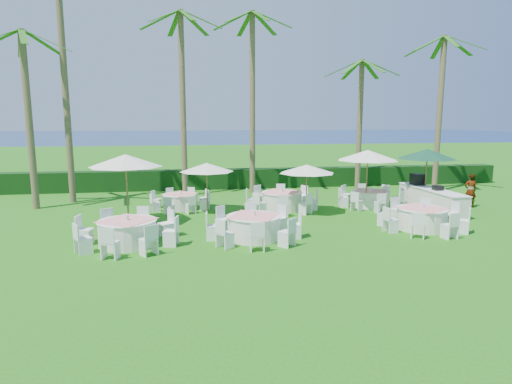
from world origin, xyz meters
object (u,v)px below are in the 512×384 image
at_px(umbrella_a, 126,161).
at_px(staff_person, 470,191).
at_px(banquet_table_f, 371,198).
at_px(banquet_table_c, 422,218).
at_px(umbrella_d, 368,155).
at_px(banquet_table_a, 128,232).
at_px(buffet_table, 431,199).
at_px(umbrella_c, 207,167).
at_px(banquet_table_d, 180,201).
at_px(banquet_table_e, 282,200).
at_px(banquet_table_b, 254,226).
at_px(umbrella_b, 307,169).
at_px(umbrella_green, 427,154).

height_order(umbrella_a, staff_person, umbrella_a).
bearing_deg(banquet_table_f, umbrella_a, -169.94).
xyz_separation_m(banquet_table_c, umbrella_a, (-11.42, 2.47, 2.18)).
bearing_deg(umbrella_d, staff_person, -4.84).
bearing_deg(umbrella_a, banquet_table_a, -82.94).
bearing_deg(buffet_table, umbrella_c, 173.79).
xyz_separation_m(banquet_table_a, buffet_table, (13.39, 3.70, 0.10)).
distance_m(banquet_table_d, banquet_table_e, 4.86).
height_order(banquet_table_a, umbrella_a, umbrella_a).
xyz_separation_m(banquet_table_b, banquet_table_f, (6.56, 4.82, -0.03)).
relative_size(banquet_table_e, banquet_table_f, 1.07).
relative_size(banquet_table_c, umbrella_d, 1.17).
distance_m(banquet_table_d, umbrella_a, 4.21).
bearing_deg(umbrella_c, banquet_table_d, 141.33).
xyz_separation_m(banquet_table_a, banquet_table_f, (10.93, 4.92, -0.04)).
bearing_deg(staff_person, umbrella_b, 8.76).
height_order(banquet_table_d, umbrella_c, umbrella_c).
height_order(umbrella_b, buffet_table, umbrella_b).
distance_m(banquet_table_a, umbrella_a, 3.65).
height_order(umbrella_a, umbrella_c, umbrella_a).
xyz_separation_m(banquet_table_a, umbrella_a, (-0.36, 2.92, 2.17)).
height_order(umbrella_a, umbrella_d, umbrella_a).
bearing_deg(umbrella_d, banquet_table_d, 170.96).
relative_size(umbrella_a, staff_person, 1.75).
height_order(banquet_table_a, banquet_table_e, banquet_table_a).
bearing_deg(banquet_table_a, umbrella_b, 28.05).
relative_size(banquet_table_f, umbrella_c, 1.29).
relative_size(umbrella_d, staff_person, 1.75).
xyz_separation_m(banquet_table_b, banquet_table_e, (2.08, 4.83, -0.00)).
xyz_separation_m(banquet_table_a, umbrella_d, (10.46, 4.44, 2.12)).
bearing_deg(buffet_table, banquet_table_a, -164.53).
xyz_separation_m(banquet_table_d, umbrella_c, (1.25, -1.00, 1.71)).
height_order(umbrella_d, buffet_table, umbrella_d).
distance_m(banquet_table_e, umbrella_green, 7.46).
xyz_separation_m(banquet_table_a, staff_person, (15.63, 4.01, 0.37)).
distance_m(banquet_table_a, umbrella_d, 11.57).
bearing_deg(umbrella_c, umbrella_a, -149.56).
distance_m(umbrella_b, umbrella_d, 3.19).
bearing_deg(umbrella_c, staff_person, -3.76).
bearing_deg(banquet_table_e, umbrella_a, -163.55).
height_order(banquet_table_c, umbrella_c, umbrella_c).
distance_m(buffet_table, staff_person, 2.28).
bearing_deg(banquet_table_a, umbrella_c, 58.93).
distance_m(umbrella_b, umbrella_c, 4.54).
relative_size(banquet_table_d, banquet_table_e, 0.82).
bearing_deg(banquet_table_d, banquet_table_a, -105.94).
distance_m(umbrella_a, umbrella_c, 3.84).
bearing_deg(umbrella_b, umbrella_d, 9.50).
height_order(banquet_table_f, buffet_table, buffet_table).
bearing_deg(staff_person, buffet_table, 15.91).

